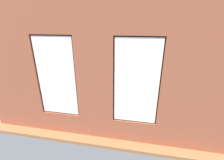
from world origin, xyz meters
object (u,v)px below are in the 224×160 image
at_px(media_console, 52,86).
at_px(potted_plant_corner_far_left, 196,123).
at_px(coffee_table, 117,90).
at_px(potted_plant_by_left_couch, 164,87).
at_px(tv_flatscreen, 50,74).
at_px(potted_plant_between_couches, 142,108).
at_px(potted_plant_corner_near_left, 173,77).
at_px(potted_plant_near_tv, 49,87).
at_px(couch_left, 181,104).
at_px(potted_plant_foreground_right, 71,70).
at_px(table_plant_small, 114,85).
at_px(remote_gray, 117,89).
at_px(candle_jar, 119,89).
at_px(cup_ceramic, 107,88).
at_px(couch_by_window, 95,112).
at_px(potted_plant_beside_window_right, 58,98).
at_px(remote_silver, 126,88).
at_px(papasan_chair, 102,74).

bearing_deg(media_console, potted_plant_corner_far_left, 161.11).
distance_m(coffee_table, potted_plant_by_left_couch, 2.14).
xyz_separation_m(tv_flatscreen, potted_plant_between_couches, (-4.16, 1.79, -0.24)).
bearing_deg(potted_plant_corner_near_left, potted_plant_near_tv, 26.68).
bearing_deg(potted_plant_between_couches, couch_left, -144.53).
distance_m(couch_left, potted_plant_near_tv, 4.99).
height_order(potted_plant_corner_far_left, potted_plant_foreground_right, potted_plant_corner_far_left).
bearing_deg(potted_plant_corner_far_left, table_plant_small, -34.54).
height_order(remote_gray, potted_plant_between_couches, potted_plant_between_couches).
bearing_deg(potted_plant_foreground_right, candle_jar, 147.89).
bearing_deg(potted_plant_foreground_right, tv_flatscreen, 78.86).
bearing_deg(cup_ceramic, potted_plant_near_tv, 17.41).
height_order(table_plant_small, potted_plant_foreground_right, potted_plant_foreground_right).
bearing_deg(potted_plant_foreground_right, potted_plant_corner_near_left, -179.47).
height_order(couch_by_window, potted_plant_beside_window_right, potted_plant_beside_window_right).
height_order(couch_by_window, candle_jar, couch_by_window).
distance_m(cup_ceramic, potted_plant_by_left_couch, 2.55).
bearing_deg(couch_by_window, potted_plant_near_tv, -21.31).
height_order(couch_left, potted_plant_by_left_couch, couch_left).
bearing_deg(potted_plant_between_couches, potted_plant_beside_window_right, 3.15).
bearing_deg(remote_silver, potted_plant_beside_window_right, -123.29).
height_order(cup_ceramic, tv_flatscreen, tv_flatscreen).
height_order(candle_jar, remote_gray, candle_jar).
relative_size(couch_left, potted_plant_corner_far_left, 1.65).
bearing_deg(potted_plant_between_couches, candle_jar, -57.91).
xyz_separation_m(media_console, potted_plant_corner_far_left, (-5.67, 1.94, 0.14)).
height_order(couch_left, remote_gray, couch_left).
bearing_deg(candle_jar, potted_plant_corner_far_left, 146.29).
height_order(cup_ceramic, potted_plant_corner_far_left, potted_plant_corner_far_left).
distance_m(remote_silver, tv_flatscreen, 3.52).
bearing_deg(potted_plant_beside_window_right, remote_silver, -136.80).
bearing_deg(potted_plant_corner_near_left, potted_plant_foreground_right, 0.53).
bearing_deg(remote_gray, potted_plant_corner_near_left, 81.30).
distance_m(cup_ceramic, remote_silver, 0.80).
bearing_deg(potted_plant_near_tv, potted_plant_corner_far_left, 169.62).
bearing_deg(remote_gray, tv_flatscreen, -136.92).
distance_m(remote_gray, remote_silver, 0.39).
bearing_deg(table_plant_small, potted_plant_foreground_right, -31.06).
bearing_deg(cup_ceramic, candle_jar, 180.00).
distance_m(cup_ceramic, papasan_chair, 2.00).
relative_size(coffee_table, papasan_chair, 1.24).
distance_m(couch_left, coffee_table, 2.47).
xyz_separation_m(table_plant_small, potted_plant_between_couches, (-1.19, 1.71, 0.03)).
height_order(table_plant_small, potted_plant_by_left_couch, table_plant_small).
relative_size(couch_left, potted_plant_near_tv, 1.88).
bearing_deg(table_plant_small, media_console, -1.60).
bearing_deg(potted_plant_corner_far_left, remote_gray, -34.65).
height_order(remote_gray, potted_plant_corner_near_left, potted_plant_corner_near_left).
height_order(remote_silver, potted_plant_near_tv, potted_plant_near_tv).
distance_m(media_console, tv_flatscreen, 0.61).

